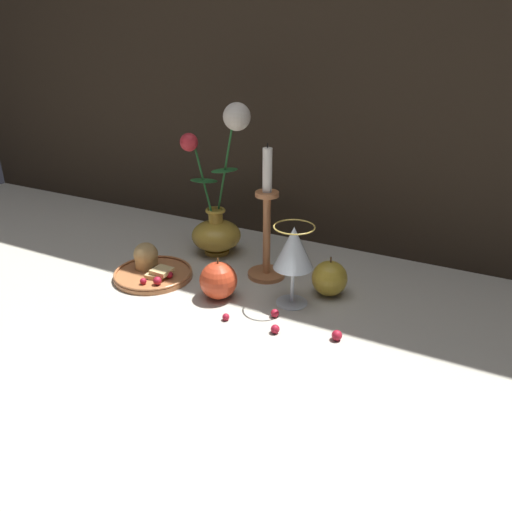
{
  "coord_description": "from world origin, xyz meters",
  "views": [
    {
      "loc": [
        0.46,
        -0.85,
        0.53
      ],
      "look_at": [
        0.03,
        -0.02,
        0.1
      ],
      "focal_mm": 35.0,
      "sensor_mm": 36.0,
      "label": 1
    }
  ],
  "objects_px": {
    "candlestick": "(267,232)",
    "plate_with_pastries": "(151,268)",
    "vase": "(218,213)",
    "apple_near_glass": "(218,280)",
    "apple_beside_vase": "(330,278)",
    "wine_glass": "(293,251)"
  },
  "relations": [
    {
      "from": "candlestick",
      "to": "plate_with_pastries",
      "type": "bearing_deg",
      "value": -153.25
    },
    {
      "from": "vase",
      "to": "apple_near_glass",
      "type": "bearing_deg",
      "value": -58.98
    },
    {
      "from": "plate_with_pastries",
      "to": "candlestick",
      "type": "height_order",
      "value": "candlestick"
    },
    {
      "from": "plate_with_pastries",
      "to": "apple_beside_vase",
      "type": "xyz_separation_m",
      "value": [
        0.4,
        0.1,
        0.02
      ]
    },
    {
      "from": "vase",
      "to": "apple_beside_vase",
      "type": "xyz_separation_m",
      "value": [
        0.32,
        -0.08,
        -0.07
      ]
    },
    {
      "from": "candlestick",
      "to": "apple_near_glass",
      "type": "xyz_separation_m",
      "value": [
        -0.05,
        -0.14,
        -0.07
      ]
    },
    {
      "from": "plate_with_pastries",
      "to": "candlestick",
      "type": "relative_size",
      "value": 0.58
    },
    {
      "from": "candlestick",
      "to": "apple_near_glass",
      "type": "height_order",
      "value": "candlestick"
    },
    {
      "from": "wine_glass",
      "to": "vase",
      "type": "bearing_deg",
      "value": 150.14
    },
    {
      "from": "vase",
      "to": "plate_with_pastries",
      "type": "xyz_separation_m",
      "value": [
        -0.07,
        -0.18,
        -0.09
      ]
    },
    {
      "from": "plate_with_pastries",
      "to": "apple_beside_vase",
      "type": "distance_m",
      "value": 0.41
    },
    {
      "from": "wine_glass",
      "to": "candlestick",
      "type": "height_order",
      "value": "candlestick"
    },
    {
      "from": "apple_near_glass",
      "to": "plate_with_pastries",
      "type": "bearing_deg",
      "value": 175.06
    },
    {
      "from": "candlestick",
      "to": "apple_near_glass",
      "type": "relative_size",
      "value": 3.33
    },
    {
      "from": "candlestick",
      "to": "apple_near_glass",
      "type": "bearing_deg",
      "value": -108.4
    },
    {
      "from": "candlestick",
      "to": "apple_beside_vase",
      "type": "bearing_deg",
      "value": -5.88
    },
    {
      "from": "vase",
      "to": "apple_beside_vase",
      "type": "height_order",
      "value": "vase"
    },
    {
      "from": "apple_beside_vase",
      "to": "apple_near_glass",
      "type": "bearing_deg",
      "value": -149.4
    },
    {
      "from": "apple_near_glass",
      "to": "vase",
      "type": "bearing_deg",
      "value": 121.02
    },
    {
      "from": "wine_glass",
      "to": "apple_near_glass",
      "type": "height_order",
      "value": "wine_glass"
    },
    {
      "from": "vase",
      "to": "apple_near_glass",
      "type": "height_order",
      "value": "vase"
    },
    {
      "from": "candlestick",
      "to": "vase",
      "type": "bearing_deg",
      "value": 159.35
    }
  ]
}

